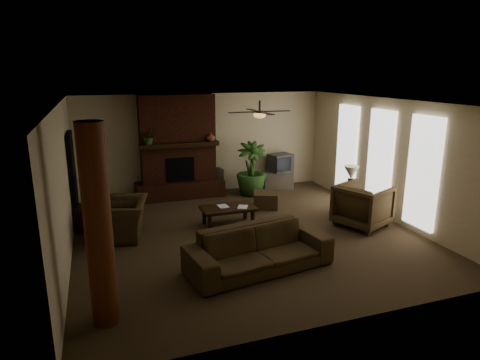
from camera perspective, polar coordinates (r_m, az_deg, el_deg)
name	(u,v)px	position (r m, az deg, el deg)	size (l,w,h in m)	color
room_shell	(246,171)	(8.64, 0.87, 1.29)	(7.00, 7.00, 7.00)	#4A3925
fireplace	(178,156)	(11.53, -8.39, 3.29)	(2.40, 0.70, 2.80)	#492113
windows	(380,160)	(10.48, 18.52, 2.63)	(0.08, 3.65, 2.35)	white
log_column	(98,227)	(5.85, -18.76, -6.13)	(0.36, 0.36, 2.80)	brown
doorway	(73,180)	(9.99, -21.79, 0.01)	(0.10, 1.00, 2.10)	black
ceiling_fan	(260,114)	(8.87, 2.69, 9.03)	(1.35, 1.35, 0.37)	#312416
sofa	(259,242)	(7.37, 2.61, -8.50)	(2.56, 0.75, 1.00)	#46361E
armchair_left	(120,213)	(9.10, -16.00, -4.31)	(1.21, 0.79, 1.06)	#46361E
armchair_right	(363,203)	(9.73, 16.43, -3.08)	(1.03, 0.97, 1.06)	#46361E
coffee_table	(228,209)	(9.45, -1.64, -4.01)	(1.20, 0.70, 0.43)	black
ottoman	(265,200)	(10.72, 3.49, -2.71)	(0.60, 0.60, 0.40)	#46361E
tv_stand	(279,179)	(12.55, 5.28, 0.08)	(0.85, 0.50, 0.50)	silver
tv	(280,163)	(12.44, 5.52, 2.35)	(0.75, 0.66, 0.52)	#38383A
floor_vase	(218,179)	(11.87, -3.04, 0.17)	(0.34, 0.34, 0.77)	#31241B
floor_plant	(251,180)	(11.74, 1.56, -0.04)	(0.84, 1.49, 0.84)	#315522
side_table_left	(90,218)	(9.75, -19.75, -4.92)	(0.50, 0.50, 0.55)	black
lamp_left	(87,186)	(9.57, -20.12, -0.75)	(0.43, 0.43, 0.65)	#312416
side_table_right	(350,204)	(10.51, 14.71, -3.12)	(0.50, 0.50, 0.55)	black
lamp_right	(351,174)	(10.33, 14.92, 0.75)	(0.43, 0.43, 0.65)	#312416
mantel_plant	(149,138)	(11.04, -12.32, 5.61)	(0.38, 0.42, 0.33)	#315522
mantel_vase	(211,137)	(11.33, -3.97, 5.86)	(0.22, 0.23, 0.22)	brown
book_a	(218,201)	(9.35, -2.97, -2.94)	(0.22, 0.03, 0.29)	#999999
book_b	(238,201)	(9.35, -0.28, -2.91)	(0.21, 0.02, 0.29)	#999999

